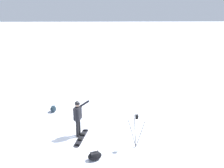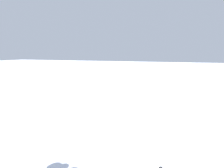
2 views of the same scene
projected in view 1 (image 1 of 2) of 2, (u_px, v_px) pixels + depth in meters
ground_plane at (74, 136)px, 11.20m from camera, size 300.00×300.00×0.00m
snowboarder at (78, 115)px, 10.97m from camera, size 0.74×0.46×1.73m
snowboard at (81, 137)px, 11.06m from camera, size 0.58×1.69×0.10m
gear_bag_large at (95, 156)px, 9.40m from camera, size 0.64×0.52×0.31m
camera_tripod at (136, 125)px, 10.04m from camera, size 0.71×0.59×1.47m
gear_bag_small at (53, 109)px, 13.94m from camera, size 0.37×0.49×0.35m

